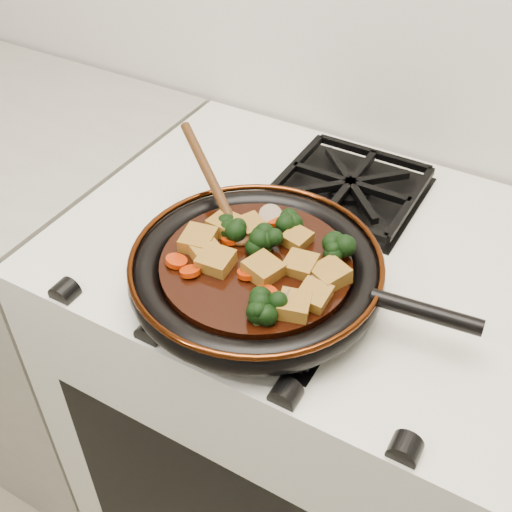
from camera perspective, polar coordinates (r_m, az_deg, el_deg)
The scene contains 34 objects.
stove at distance 1.33m, azimuth 3.89°, elevation -13.58°, with size 0.76×0.60×0.90m, color silver.
burner_grate_front at distance 0.89m, azimuth 1.17°, elevation -2.98°, with size 0.23×0.23×0.03m, color black, non-canonical shape.
burner_grate_back at distance 1.09m, azimuth 8.34°, elevation 6.06°, with size 0.23×0.23×0.03m, color black, non-canonical shape.
skillet at distance 0.88m, azimuth 0.12°, elevation -1.31°, with size 0.48×0.35×0.05m.
braising_sauce at distance 0.87m, azimuth 0.00°, elevation -1.03°, with size 0.26×0.26×0.02m, color black.
tofu_cube_0 at distance 0.91m, azimuth -2.79°, elevation 2.75°, with size 0.04×0.04×0.02m, color olive.
tofu_cube_1 at distance 0.89m, azimuth 3.67°, elevation 1.49°, with size 0.04×0.03×0.02m, color olive.
tofu_cube_2 at distance 0.89m, azimuth -5.14°, elevation 1.36°, with size 0.04×0.05×0.02m, color olive.
tofu_cube_3 at distance 0.80m, azimuth 3.41°, elevation -4.48°, with size 0.04×0.04×0.02m, color olive.
tofu_cube_4 at distance 0.88m, azimuth -4.69°, elevation 0.59°, with size 0.04×0.04×0.02m, color olive.
tofu_cube_5 at distance 0.91m, azimuth -0.50°, elevation 2.62°, with size 0.04×0.04×0.02m, color olive.
tofu_cube_6 at distance 0.85m, azimuth 4.03°, elevation -0.89°, with size 0.04×0.04×0.02m, color olive.
tofu_cube_7 at distance 0.81m, azimuth 5.15°, elevation -3.61°, with size 0.04×0.04×0.02m, color olive.
tofu_cube_8 at distance 0.84m, azimuth 6.60°, elevation -1.70°, with size 0.04×0.04×0.02m, color olive.
tofu_cube_9 at distance 0.86m, azimuth -3.57°, elevation -0.50°, with size 0.04×0.04×0.02m, color olive.
tofu_cube_10 at distance 0.84m, azimuth 0.64°, elevation -1.24°, with size 0.04×0.04×0.02m, color olive.
broccoli_floret_0 at distance 0.91m, azimuth -2.29°, elevation 2.37°, with size 0.06×0.06×0.05m, color black, non-canonical shape.
broccoli_floret_1 at distance 0.88m, azimuth 0.90°, elevation 1.34°, with size 0.06×0.06×0.06m, color black, non-canonical shape.
broccoli_floret_2 at distance 0.80m, azimuth 1.18°, elevation -4.17°, with size 0.06×0.06×0.05m, color black, non-canonical shape.
broccoli_floret_3 at distance 0.88m, azimuth 1.05°, elevation 0.94°, with size 0.06×0.06×0.05m, color black, non-canonical shape.
broccoli_floret_4 at distance 0.92m, azimuth 2.46°, elevation 2.91°, with size 0.06×0.06×0.05m, color black, non-canonical shape.
broccoli_floret_5 at distance 0.87m, azimuth 7.38°, elevation 0.39°, with size 0.06×0.06×0.05m, color black, non-canonical shape.
broccoli_floret_6 at distance 0.78m, azimuth 0.12°, elevation -5.50°, with size 0.06×0.06×0.05m, color black, non-canonical shape.
carrot_coin_0 at distance 0.82m, azimuth 0.98°, elevation -3.40°, with size 0.03×0.03×0.01m, color #A82604.
carrot_coin_1 at distance 0.85m, azimuth -5.88°, elevation -1.38°, with size 0.03×0.03×0.01m, color #A82604.
carrot_coin_2 at distance 0.84m, azimuth -0.74°, elevation -1.56°, with size 0.03×0.03×0.01m, color #A82604.
carrot_coin_3 at distance 0.93m, azimuth 1.92°, elevation 3.27°, with size 0.03×0.03×0.01m, color #A82604.
carrot_coin_4 at distance 0.90m, azimuth -2.22°, elevation 1.55°, with size 0.03×0.03×0.01m, color #A82604.
carrot_coin_5 at distance 0.87m, azimuth -7.10°, elevation -0.47°, with size 0.03×0.03×0.01m, color #A82604.
mushroom_slice_0 at distance 0.80m, azimuth 3.32°, elevation -4.20°, with size 0.04×0.04×0.01m, color #7F6549.
mushroom_slice_1 at distance 0.81m, azimuth 3.72°, elevation -4.02°, with size 0.04×0.04×0.01m, color #7F6549.
mushroom_slice_2 at distance 0.83m, azimuth 5.74°, elevation -2.42°, with size 0.03×0.03×0.01m, color #7F6549.
mushroom_slice_3 at distance 0.93m, azimuth 1.29°, elevation 3.64°, with size 0.03×0.03×0.01m, color #7F6549.
wooden_spoon at distance 0.94m, azimuth -3.06°, elevation 4.86°, with size 0.13×0.10×0.22m.
Camera 1 is at (0.30, 0.99, 1.54)m, focal length 45.00 mm.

